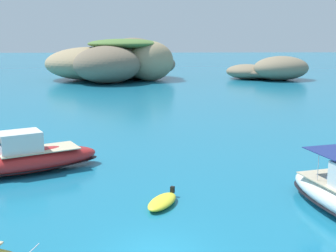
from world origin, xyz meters
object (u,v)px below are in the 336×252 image
object	(u,v)px
islet_small	(268,70)
motorboat_red	(28,159)
islet_large	(118,62)
dinghy_tender	(162,202)

from	to	relation	value
islet_small	motorboat_red	xyz separation A→B (m)	(-30.51, -58.47, -0.90)
islet_large	islet_small	world-z (taller)	islet_large
islet_large	islet_small	bearing A→B (deg)	0.61
motorboat_red	islet_large	bearing A→B (deg)	88.65
dinghy_tender	islet_large	bearing A→B (deg)	96.25
islet_large	motorboat_red	size ratio (longest dim) A/B	3.22
islet_large	dinghy_tender	xyz separation A→B (m)	(7.02, -64.07, -3.28)
motorboat_red	dinghy_tender	distance (m)	10.29
motorboat_red	dinghy_tender	bearing A→B (deg)	-35.16
islet_small	dinghy_tender	xyz separation A→B (m)	(-22.11, -64.38, -1.57)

